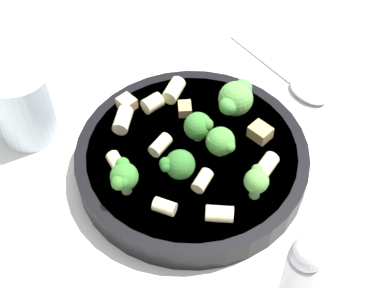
{
  "coord_description": "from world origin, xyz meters",
  "views": [
    {
      "loc": [
        -0.33,
        -0.12,
        0.46
      ],
      "look_at": [
        0.0,
        0.0,
        0.04
      ],
      "focal_mm": 50.0,
      "sensor_mm": 36.0,
      "label": 1
    }
  ],
  "objects_px": {
    "drinking_glass": "(26,107)",
    "pasta_bowl": "(192,157)",
    "chicken_chunk_0": "(127,103)",
    "rigatoni_6": "(152,103)",
    "rigatoni_2": "(266,169)",
    "spoon": "(296,82)",
    "rigatoni_3": "(202,181)",
    "chicken_chunk_2": "(260,132)",
    "pepper_shaker": "(301,274)",
    "broccoli_floret_5": "(257,181)",
    "broccoli_floret_1": "(236,98)",
    "broccoli_floret_3": "(124,177)",
    "rigatoni_7": "(160,205)",
    "rigatoni_5": "(123,120)",
    "rigatoni_4": "(117,163)",
    "broccoli_floret_4": "(174,164)",
    "chicken_chunk_1": "(185,109)",
    "rigatoni_0": "(160,145)",
    "broccoli_floret_0": "(199,126)",
    "rigatoni_1": "(174,90)",
    "rigatoni_8": "(220,214)",
    "broccoli_floret_2": "(221,142)"
  },
  "relations": [
    {
      "from": "pasta_bowl",
      "to": "broccoli_floret_1",
      "type": "height_order",
      "value": "broccoli_floret_1"
    },
    {
      "from": "drinking_glass",
      "to": "pasta_bowl",
      "type": "bearing_deg",
      "value": -87.43
    },
    {
      "from": "broccoli_floret_0",
      "to": "broccoli_floret_2",
      "type": "height_order",
      "value": "broccoli_floret_2"
    },
    {
      "from": "broccoli_floret_3",
      "to": "spoon",
      "type": "relative_size",
      "value": 0.25
    },
    {
      "from": "pasta_bowl",
      "to": "pepper_shaker",
      "type": "bearing_deg",
      "value": -129.44
    },
    {
      "from": "rigatoni_1",
      "to": "chicken_chunk_1",
      "type": "distance_m",
      "value": 0.03
    },
    {
      "from": "rigatoni_4",
      "to": "rigatoni_7",
      "type": "distance_m",
      "value": 0.07
    },
    {
      "from": "rigatoni_4",
      "to": "rigatoni_3",
      "type": "bearing_deg",
      "value": -84.84
    },
    {
      "from": "rigatoni_3",
      "to": "chicken_chunk_0",
      "type": "xyz_separation_m",
      "value": [
        0.07,
        0.11,
        -0.0
      ]
    },
    {
      "from": "rigatoni_4",
      "to": "broccoli_floret_4",
      "type": "bearing_deg",
      "value": -80.27
    },
    {
      "from": "broccoli_floret_5",
      "to": "rigatoni_5",
      "type": "height_order",
      "value": "broccoli_floret_5"
    },
    {
      "from": "rigatoni_0",
      "to": "chicken_chunk_0",
      "type": "distance_m",
      "value": 0.07
    },
    {
      "from": "broccoli_floret_5",
      "to": "chicken_chunk_1",
      "type": "bearing_deg",
      "value": 51.1
    },
    {
      "from": "chicken_chunk_2",
      "to": "spoon",
      "type": "bearing_deg",
      "value": -7.68
    },
    {
      "from": "rigatoni_6",
      "to": "chicken_chunk_1",
      "type": "height_order",
      "value": "rigatoni_6"
    },
    {
      "from": "broccoli_floret_3",
      "to": "broccoli_floret_0",
      "type": "bearing_deg",
      "value": -26.86
    },
    {
      "from": "rigatoni_2",
      "to": "spoon",
      "type": "bearing_deg",
      "value": 0.19
    },
    {
      "from": "rigatoni_2",
      "to": "rigatoni_4",
      "type": "distance_m",
      "value": 0.15
    },
    {
      "from": "drinking_glass",
      "to": "broccoli_floret_0",
      "type": "bearing_deg",
      "value": -81.89
    },
    {
      "from": "rigatoni_6",
      "to": "pepper_shaker",
      "type": "xyz_separation_m",
      "value": [
        -0.15,
        -0.2,
        0.01
      ]
    },
    {
      "from": "rigatoni_7",
      "to": "drinking_glass",
      "type": "bearing_deg",
      "value": 69.25
    },
    {
      "from": "pasta_bowl",
      "to": "rigatoni_0",
      "type": "relative_size",
      "value": 10.14
    },
    {
      "from": "chicken_chunk_0",
      "to": "rigatoni_2",
      "type": "bearing_deg",
      "value": -103.19
    },
    {
      "from": "chicken_chunk_2",
      "to": "pepper_shaker",
      "type": "distance_m",
      "value": 0.17
    },
    {
      "from": "broccoli_floret_3",
      "to": "chicken_chunk_0",
      "type": "xyz_separation_m",
      "value": [
        0.11,
        0.04,
        -0.02
      ]
    },
    {
      "from": "broccoli_floret_1",
      "to": "rigatoni_6",
      "type": "bearing_deg",
      "value": 105.3
    },
    {
      "from": "broccoli_floret_4",
      "to": "rigatoni_3",
      "type": "height_order",
      "value": "broccoli_floret_4"
    },
    {
      "from": "rigatoni_3",
      "to": "spoon",
      "type": "xyz_separation_m",
      "value": [
        0.2,
        -0.05,
        -0.03
      ]
    },
    {
      "from": "broccoli_floret_5",
      "to": "rigatoni_1",
      "type": "bearing_deg",
      "value": 50.04
    },
    {
      "from": "broccoli_floret_1",
      "to": "chicken_chunk_0",
      "type": "bearing_deg",
      "value": 105.14
    },
    {
      "from": "broccoli_floret_4",
      "to": "rigatoni_5",
      "type": "height_order",
      "value": "broccoli_floret_4"
    },
    {
      "from": "broccoli_floret_0",
      "to": "spoon",
      "type": "height_order",
      "value": "broccoli_floret_0"
    },
    {
      "from": "rigatoni_8",
      "to": "chicken_chunk_0",
      "type": "distance_m",
      "value": 0.17
    },
    {
      "from": "chicken_chunk_0",
      "to": "rigatoni_6",
      "type": "bearing_deg",
      "value": -75.36
    },
    {
      "from": "rigatoni_3",
      "to": "rigatoni_4",
      "type": "bearing_deg",
      "value": 95.16
    },
    {
      "from": "rigatoni_1",
      "to": "chicken_chunk_2",
      "type": "height_order",
      "value": "rigatoni_1"
    },
    {
      "from": "rigatoni_1",
      "to": "pepper_shaker",
      "type": "distance_m",
      "value": 0.26
    },
    {
      "from": "broccoli_floret_2",
      "to": "rigatoni_5",
      "type": "relative_size",
      "value": 1.15
    },
    {
      "from": "broccoli_floret_1",
      "to": "rigatoni_6",
      "type": "relative_size",
      "value": 2.21
    },
    {
      "from": "broccoli_floret_0",
      "to": "chicken_chunk_2",
      "type": "height_order",
      "value": "broccoli_floret_0"
    },
    {
      "from": "pasta_bowl",
      "to": "pepper_shaker",
      "type": "xyz_separation_m",
      "value": [
        -0.11,
        -0.13,
        0.03
      ]
    },
    {
      "from": "broccoli_floret_1",
      "to": "broccoli_floret_5",
      "type": "bearing_deg",
      "value": -153.52
    },
    {
      "from": "rigatoni_1",
      "to": "rigatoni_2",
      "type": "xyz_separation_m",
      "value": [
        -0.07,
        -0.12,
        -0.0
      ]
    },
    {
      "from": "rigatoni_7",
      "to": "rigatoni_5",
      "type": "bearing_deg",
      "value": 41.44
    },
    {
      "from": "broccoli_floret_2",
      "to": "broccoli_floret_5",
      "type": "distance_m",
      "value": 0.06
    },
    {
      "from": "rigatoni_0",
      "to": "spoon",
      "type": "bearing_deg",
      "value": -32.2
    },
    {
      "from": "broccoli_floret_1",
      "to": "rigatoni_1",
      "type": "xyz_separation_m",
      "value": [
        0.0,
        0.07,
        -0.01
      ]
    },
    {
      "from": "broccoli_floret_4",
      "to": "drinking_glass",
      "type": "distance_m",
      "value": 0.19
    },
    {
      "from": "rigatoni_0",
      "to": "rigatoni_8",
      "type": "distance_m",
      "value": 0.1
    },
    {
      "from": "broccoli_floret_5",
      "to": "rigatoni_3",
      "type": "xyz_separation_m",
      "value": [
        -0.01,
        0.05,
        -0.02
      ]
    }
  ]
}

